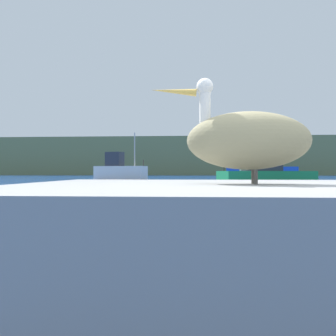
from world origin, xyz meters
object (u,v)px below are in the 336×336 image
Objects in this scene: pelican at (247,139)px; fishing_boat_blue at (260,170)px; fishing_boat_white at (119,170)px; fishing_boat_green at (265,172)px.

fishing_boat_blue reaches higher than pelican.
pelican is 37.01m from fishing_boat_white.
fishing_boat_blue is 1.20× the size of fishing_boat_white.
fishing_boat_white reaches higher than fishing_boat_green.
fishing_boat_blue is 1.04× the size of fishing_boat_green.
pelican is 0.17× the size of fishing_boat_blue.
fishing_boat_green is (4.74, 22.27, -0.29)m from pelican.
fishing_boat_blue is at bearing -117.93° from fishing_boat_green.
fishing_boat_green reaches higher than pelican.
fishing_boat_green is at bearing -27.53° from fishing_boat_white.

